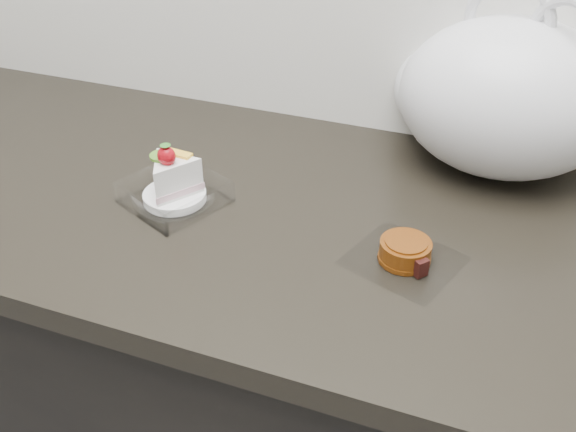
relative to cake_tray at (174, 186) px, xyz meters
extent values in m
cube|color=black|center=(0.21, 0.05, -0.50)|extent=(2.00, 0.60, 0.86)
cube|color=black|center=(0.21, 0.05, -0.05)|extent=(2.04, 0.64, 0.04)
cube|color=white|center=(0.00, 0.00, -0.03)|extent=(0.18, 0.18, 0.00)
cylinder|color=white|center=(0.00, 0.00, -0.02)|extent=(0.10, 0.10, 0.01)
ellipsoid|color=red|center=(0.00, -0.01, 0.06)|extent=(0.03, 0.02, 0.03)
cone|color=#2D7223|center=(0.00, -0.01, 0.07)|extent=(0.02, 0.02, 0.01)
cylinder|color=#568F29|center=(-0.02, 0.00, 0.05)|extent=(0.04, 0.04, 0.00)
cube|color=yellow|center=(0.00, 0.02, 0.05)|extent=(0.05, 0.02, 0.00)
cube|color=white|center=(0.37, -0.02, -0.03)|extent=(0.18, 0.17, 0.00)
cylinder|color=brown|center=(0.37, -0.02, -0.01)|extent=(0.08, 0.08, 0.03)
cylinder|color=brown|center=(0.37, -0.02, -0.02)|extent=(0.08, 0.08, 0.01)
cylinder|color=brown|center=(0.37, -0.02, 0.00)|extent=(0.07, 0.07, 0.00)
cube|color=black|center=(0.39, -0.04, -0.01)|extent=(0.03, 0.03, 0.03)
ellipsoid|color=silver|center=(0.46, 0.28, 0.10)|extent=(0.43, 0.39, 0.26)
ellipsoid|color=silver|center=(0.36, 0.35, 0.07)|extent=(0.26, 0.25, 0.17)
torus|color=silver|center=(0.44, 0.29, 0.22)|extent=(0.14, 0.05, 0.14)
torus|color=silver|center=(0.52, 0.25, 0.21)|extent=(0.12, 0.09, 0.13)
camera|label=1|loc=(0.46, -0.73, 0.53)|focal=40.00mm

